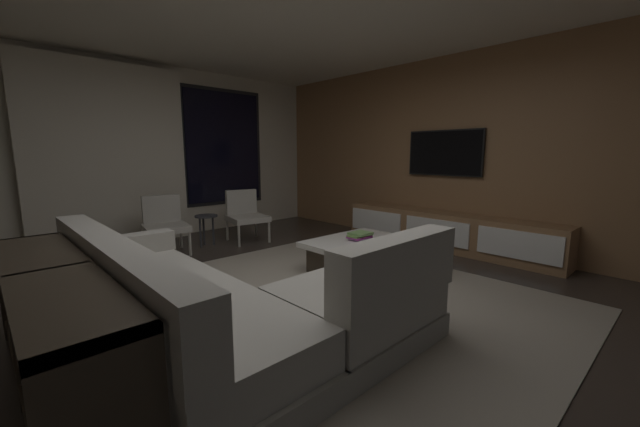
# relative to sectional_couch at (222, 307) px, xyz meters

# --- Properties ---
(floor) EXTENTS (9.20, 9.20, 0.00)m
(floor) POSITION_rel_sectional_couch_xyz_m (0.83, 0.16, -0.29)
(floor) COLOR #332B26
(back_wall_with_window) EXTENTS (6.60, 0.30, 2.70)m
(back_wall_with_window) POSITION_rel_sectional_couch_xyz_m (0.77, 3.78, 1.05)
(back_wall_with_window) COLOR beige
(back_wall_with_window) RESTS_ON floor
(media_wall) EXTENTS (0.12, 7.80, 2.70)m
(media_wall) POSITION_rel_sectional_couch_xyz_m (3.89, 0.16, 1.06)
(media_wall) COLOR #8E6642
(media_wall) RESTS_ON floor
(area_rug) EXTENTS (3.20, 3.80, 0.01)m
(area_rug) POSITION_rel_sectional_couch_xyz_m (1.18, 0.06, -0.28)
(area_rug) COLOR gray
(area_rug) RESTS_ON floor
(sectional_couch) EXTENTS (1.98, 2.50, 0.82)m
(sectional_couch) POSITION_rel_sectional_couch_xyz_m (0.00, 0.00, 0.00)
(sectional_couch) COLOR gray
(sectional_couch) RESTS_ON floor
(coffee_table) EXTENTS (1.16, 1.16, 0.36)m
(coffee_table) POSITION_rel_sectional_couch_xyz_m (1.98, 0.30, -0.10)
(coffee_table) COLOR #372D23
(coffee_table) RESTS_ON floor
(book_stack_on_coffee_table) EXTENTS (0.30, 0.20, 0.09)m
(book_stack_on_coffee_table) POSITION_rel_sectional_couch_xyz_m (1.99, 0.45, 0.12)
(book_stack_on_coffee_table) COLOR #9F90A8
(book_stack_on_coffee_table) RESTS_ON coffee_table
(accent_chair_near_window) EXTENTS (0.63, 0.65, 0.78)m
(accent_chair_near_window) POSITION_rel_sectional_couch_xyz_m (1.84, 2.64, 0.14)
(accent_chair_near_window) COLOR #B2ADA0
(accent_chair_near_window) RESTS_ON floor
(accent_chair_by_curtain) EXTENTS (0.63, 0.64, 0.78)m
(accent_chair_by_curtain) POSITION_rel_sectional_couch_xyz_m (0.66, 2.77, 0.14)
(accent_chair_by_curtain) COLOR #B2ADA0
(accent_chair_by_curtain) RESTS_ON floor
(side_stool) EXTENTS (0.32, 0.32, 0.46)m
(side_stool) POSITION_rel_sectional_couch_xyz_m (1.23, 2.72, 0.08)
(side_stool) COLOR #333338
(side_stool) RESTS_ON floor
(media_console) EXTENTS (0.46, 3.10, 0.52)m
(media_console) POSITION_rel_sectional_couch_xyz_m (3.60, 0.21, -0.04)
(media_console) COLOR #8E6642
(media_console) RESTS_ON floor
(mounted_tv) EXTENTS (0.05, 1.12, 0.65)m
(mounted_tv) POSITION_rel_sectional_couch_xyz_m (3.78, 0.41, 1.06)
(mounted_tv) COLOR black
(console_table_behind_couch) EXTENTS (0.40, 2.10, 0.74)m
(console_table_behind_couch) POSITION_rel_sectional_couch_xyz_m (-0.91, 0.13, 0.12)
(console_table_behind_couch) COLOR #372D23
(console_table_behind_couch) RESTS_ON floor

